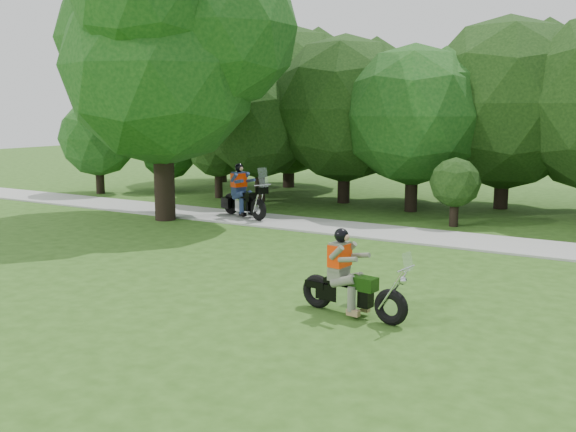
% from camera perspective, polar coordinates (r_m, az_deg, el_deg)
% --- Properties ---
extents(ground, '(100.00, 100.00, 0.00)m').
position_cam_1_polar(ground, '(11.05, 8.56, -10.03)').
color(ground, '#2B4F16').
rests_on(ground, ground).
extents(walkway, '(60.00, 2.20, 0.06)m').
position_cam_1_polar(walkway, '(18.46, 17.95, -2.37)').
color(walkway, '#9F9F9A').
rests_on(walkway, ground).
extents(tree_line, '(39.11, 11.56, 7.54)m').
position_cam_1_polar(tree_line, '(24.42, 21.80, 8.65)').
color(tree_line, black).
rests_on(tree_line, ground).
extents(big_tree_west, '(8.64, 6.56, 9.96)m').
position_cam_1_polar(big_tree_west, '(22.01, -10.76, 14.75)').
color(big_tree_west, black).
rests_on(big_tree_west, ground).
extents(chopper_motorcycle, '(2.20, 0.71, 1.58)m').
position_cam_1_polar(chopper_motorcycle, '(11.60, 5.35, -6.01)').
color(chopper_motorcycle, black).
rests_on(chopper_motorcycle, ground).
extents(touring_motorcycle, '(2.29, 1.32, 1.81)m').
position_cam_1_polar(touring_motorcycle, '(21.74, -4.14, 1.64)').
color(touring_motorcycle, black).
rests_on(touring_motorcycle, walkway).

